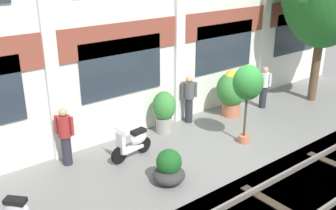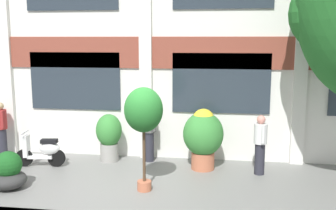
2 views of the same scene
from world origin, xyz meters
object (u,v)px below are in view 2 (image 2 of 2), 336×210
(potted_plant_wide_bowl, at_px, (8,173))
(resident_near_plants, at_px, (260,143))
(resident_watching_tracks, at_px, (2,128))
(potted_plant_stone_basin, at_px, (203,135))
(resident_by_doorway, at_px, (149,131))
(potted_plant_glazed_jar, at_px, (109,135))
(scooter_second_parked, at_px, (42,151))
(potted_plant_tall_urn, at_px, (144,112))

(potted_plant_wide_bowl, height_order, resident_near_plants, resident_near_plants)
(resident_watching_tracks, distance_m, resident_near_plants, 7.53)
(potted_plant_stone_basin, xyz_separation_m, resident_by_doorway, (-1.56, 0.48, -0.07))
(resident_by_doorway, bearing_deg, resident_near_plants, 116.70)
(potted_plant_glazed_jar, relative_size, scooter_second_parked, 0.99)
(potted_plant_glazed_jar, bearing_deg, resident_by_doorway, 6.75)
(resident_by_doorway, bearing_deg, potted_plant_wide_bowl, -8.94)
(potted_plant_tall_urn, bearing_deg, resident_watching_tracks, 156.34)
(scooter_second_parked, xyz_separation_m, resident_watching_tracks, (-1.64, 0.77, 0.44))
(scooter_second_parked, relative_size, resident_near_plants, 0.88)
(potted_plant_tall_urn, bearing_deg, resident_by_doorway, 97.57)
(potted_plant_stone_basin, bearing_deg, potted_plant_wide_bowl, -154.94)
(potted_plant_stone_basin, height_order, potted_plant_tall_urn, potted_plant_tall_urn)
(resident_near_plants, bearing_deg, scooter_second_parked, -9.77)
(resident_watching_tracks, height_order, resident_near_plants, resident_watching_tracks)
(potted_plant_wide_bowl, bearing_deg, potted_plant_tall_urn, 6.24)
(potted_plant_tall_urn, bearing_deg, potted_plant_glazed_jar, 124.98)
(potted_plant_tall_urn, bearing_deg, potted_plant_wide_bowl, -173.76)
(potted_plant_tall_urn, bearing_deg, potted_plant_stone_basin, 53.79)
(potted_plant_glazed_jar, relative_size, resident_watching_tracks, 0.84)
(scooter_second_parked, xyz_separation_m, resident_by_doorway, (2.83, 0.89, 0.44))
(resident_by_doorway, xyz_separation_m, resident_near_plants, (3.04, -0.69, -0.04))
(potted_plant_tall_urn, height_order, resident_near_plants, potted_plant_tall_urn)
(potted_plant_tall_urn, relative_size, potted_plant_wide_bowl, 2.68)
(potted_plant_tall_urn, bearing_deg, resident_near_plants, 28.86)
(potted_plant_glazed_jar, relative_size, potted_plant_wide_bowl, 1.52)
(potted_plant_tall_urn, relative_size, resident_by_doorway, 1.48)
(resident_near_plants, bearing_deg, resident_by_doorway, -24.50)
(potted_plant_stone_basin, distance_m, resident_watching_tracks, 6.04)
(potted_plant_glazed_jar, relative_size, potted_plant_stone_basin, 0.83)
(potted_plant_glazed_jar, height_order, resident_near_plants, resident_near_plants)
(potted_plant_glazed_jar, distance_m, potted_plant_tall_urn, 2.75)
(resident_near_plants, bearing_deg, resident_watching_tracks, -16.05)
(potted_plant_wide_bowl, relative_size, resident_by_doorway, 0.55)
(potted_plant_glazed_jar, bearing_deg, potted_plant_stone_basin, -7.13)
(potted_plant_wide_bowl, distance_m, scooter_second_parked, 1.67)
(potted_plant_glazed_jar, height_order, resident_by_doorway, resident_by_doorway)
(resident_watching_tracks, bearing_deg, potted_plant_tall_urn, 115.45)
(resident_by_doorway, relative_size, resident_near_plants, 1.05)
(potted_plant_wide_bowl, distance_m, resident_watching_tracks, 2.95)
(resident_by_doorway, bearing_deg, resident_watching_tracks, -48.96)
(potted_plant_stone_basin, bearing_deg, resident_watching_tracks, 176.60)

